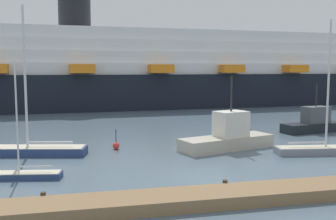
% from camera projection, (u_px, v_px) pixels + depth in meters
% --- Properties ---
extents(ground_plane, '(600.00, 600.00, 0.00)m').
position_uv_depth(ground_plane, '(207.00, 179.00, 22.01)').
color(ground_plane, slate).
extents(dock_pier, '(21.48, 2.37, 0.70)m').
position_uv_depth(dock_pier, '(234.00, 196.00, 18.17)').
color(dock_pier, olive).
rests_on(dock_pier, ground_plane).
extents(sailboat_0, '(4.17, 1.70, 6.61)m').
position_uv_depth(sailboat_0, '(25.00, 173.00, 21.97)').
color(sailboat_0, navy).
rests_on(sailboat_0, ground_plane).
extents(sailboat_2, '(6.42, 2.36, 9.61)m').
position_uv_depth(sailboat_2, '(319.00, 148.00, 28.29)').
color(sailboat_2, gray).
rests_on(sailboat_2, ground_plane).
extents(sailboat_3, '(7.36, 3.32, 10.56)m').
position_uv_depth(sailboat_3, '(36.00, 148.00, 27.99)').
color(sailboat_3, navy).
rests_on(sailboat_3, ground_plane).
extents(fishing_boat_0, '(7.97, 4.39, 5.59)m').
position_uv_depth(fishing_boat_0, '(228.00, 137.00, 30.06)').
color(fishing_boat_0, '#BCB29E').
rests_on(fishing_boat_0, ground_plane).
extents(fishing_boat_1, '(6.59, 2.86, 4.74)m').
position_uv_depth(fishing_boat_1, '(314.00, 123.00, 38.09)').
color(fishing_boat_1, black).
rests_on(fishing_boat_1, ground_plane).
extents(channel_buoy_1, '(0.54, 0.54, 1.56)m').
position_uv_depth(channel_buoy_1, '(116.00, 146.00, 30.01)').
color(channel_buoy_1, red).
rests_on(channel_buoy_1, ground_plane).
extents(cruise_ship, '(97.20, 19.37, 17.10)m').
position_uv_depth(cruise_ship, '(181.00, 73.00, 65.42)').
color(cruise_ship, black).
rests_on(cruise_ship, ground_plane).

